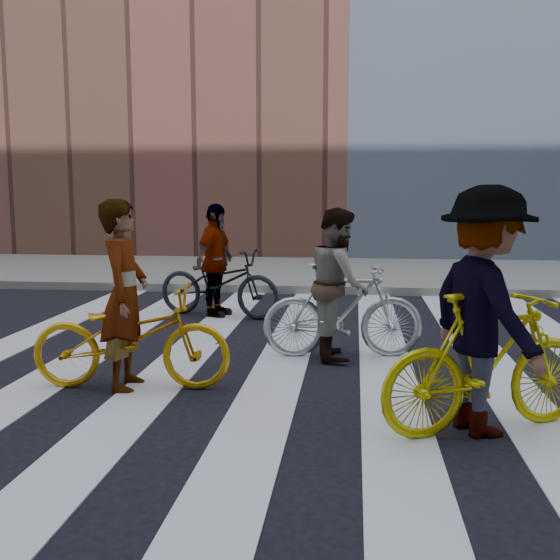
% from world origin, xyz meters
% --- Properties ---
extents(ground, '(100.00, 100.00, 0.00)m').
position_xyz_m(ground, '(0.00, 0.00, 0.00)').
color(ground, black).
rests_on(ground, ground).
extents(sidewalk_far, '(100.00, 5.00, 0.15)m').
position_xyz_m(sidewalk_far, '(0.00, 7.50, 0.07)').
color(sidewalk_far, gray).
rests_on(sidewalk_far, ground).
extents(zebra_crosswalk, '(8.25, 10.00, 0.01)m').
position_xyz_m(zebra_crosswalk, '(0.00, 0.00, 0.01)').
color(zebra_crosswalk, silver).
rests_on(zebra_crosswalk, ground).
extents(bike_yellow_left, '(1.88, 0.77, 0.97)m').
position_xyz_m(bike_yellow_left, '(-1.84, -0.74, 0.48)').
color(bike_yellow_left, orange).
rests_on(bike_yellow_left, ground).
extents(bike_silver_mid, '(1.80, 0.71, 1.05)m').
position_xyz_m(bike_silver_mid, '(0.09, 0.63, 0.53)').
color(bike_silver_mid, '#B2B7BD').
rests_on(bike_silver_mid, ground).
extents(bike_yellow_right, '(1.86, 1.21, 1.08)m').
position_xyz_m(bike_yellow_right, '(1.23, -1.51, 0.54)').
color(bike_yellow_right, '#C6B40B').
rests_on(bike_yellow_right, ground).
extents(bike_dark_rear, '(2.01, 1.14, 1.00)m').
position_xyz_m(bike_dark_rear, '(-1.76, 2.81, 0.50)').
color(bike_dark_rear, black).
rests_on(bike_dark_rear, ground).
extents(rider_left, '(0.47, 0.67, 1.76)m').
position_xyz_m(rider_left, '(-1.89, -0.74, 0.88)').
color(rider_left, slate).
rests_on(rider_left, ground).
extents(rider_mid, '(0.72, 0.87, 1.65)m').
position_xyz_m(rider_mid, '(0.04, 0.63, 0.83)').
color(rider_mid, slate).
rests_on(rider_mid, ground).
extents(rider_right, '(1.13, 1.39, 1.87)m').
position_xyz_m(rider_right, '(1.18, -1.51, 0.94)').
color(rider_right, slate).
rests_on(rider_right, ground).
extents(rider_rear, '(0.64, 1.04, 1.65)m').
position_xyz_m(rider_rear, '(-1.81, 2.81, 0.82)').
color(rider_rear, slate).
rests_on(rider_rear, ground).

